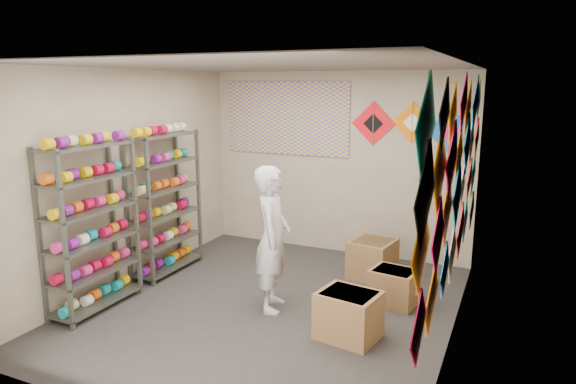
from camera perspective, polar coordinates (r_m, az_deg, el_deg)
The scene contains 12 objects.
ground at distance 6.07m, azimuth -2.08°, elevation -12.55°, with size 4.50×4.50×0.00m, color #2D2A27.
room_walls at distance 5.59m, azimuth -2.21°, elevation 2.96°, with size 4.50×4.50×4.50m.
shelf_rack_front at distance 6.11m, azimuth -21.02°, elevation -3.73°, with size 0.40×1.10×1.90m, color #4C5147.
shelf_rack_back at distance 7.05m, azimuth -13.53°, elevation -1.24°, with size 0.40×1.10×1.90m, color #4C5147.
string_spools at distance 6.54m, azimuth -17.05°, elevation -1.59°, with size 0.12×2.36×0.12m.
kite_wall_display at distance 4.95m, azimuth 18.23°, elevation 1.26°, with size 0.05×4.34×2.05m.
back_wall_kites at distance 7.33m, azimuth 13.41°, elevation 7.15°, with size 1.68×0.02×0.70m.
poster at distance 7.90m, azimuth -0.13°, elevation 8.20°, with size 2.00×0.01×1.10m, color #694EA9.
shopkeeper at distance 5.74m, azimuth -1.72°, elevation -5.21°, with size 0.56×0.69×1.65m, color silver.
carton_a at distance 5.33m, azimuth 6.75°, elevation -13.44°, with size 0.58×0.48×0.48m, color brown.
carton_b at distance 6.17m, azimuth 11.67°, elevation -10.29°, with size 0.51×0.42×0.42m, color brown.
carton_c at distance 6.93m, azimuth 9.36°, elevation -7.31°, with size 0.52×0.57×0.50m, color brown.
Camera 1 is at (2.49, -4.93, 2.52)m, focal length 32.00 mm.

